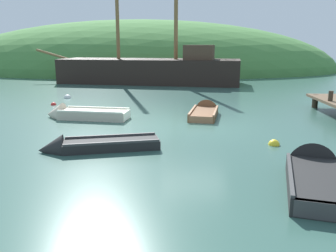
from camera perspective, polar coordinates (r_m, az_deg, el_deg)
The scene contains 10 objects.
ground_plane at distance 13.54m, azimuth 4.30°, elevation -0.03°, with size 120.00×120.00×0.00m, color #33564C.
shore_hill at distance 43.12m, azimuth -4.76°, elevation 9.12°, with size 46.55×24.21×11.73m, color #477F3D.
sailing_ship at distance 28.44m, azimuth -2.73°, elevation 8.47°, with size 17.04×5.96×11.69m.
rowboat_far at distance 8.81m, azimuth 22.91°, elevation -7.65°, with size 2.03×3.59×1.19m.
rowboat_outer_left at distance 15.69m, azimuth 6.06°, elevation 2.11°, with size 1.52×3.13×1.03m.
rowboat_outer_right at distance 15.35m, azimuth -13.87°, elevation 1.69°, with size 3.70×1.50×1.03m.
rowboat_near_dock at distance 10.74m, azimuth -12.14°, elevation -3.40°, with size 3.66×1.71×0.87m.
buoy_red at distance 19.14m, azimuth -18.18°, elevation 3.28°, with size 0.28×0.28×0.28m, color red.
buoy_yellow at distance 11.51m, azimuth 16.92°, elevation -2.98°, with size 0.36×0.36×0.36m, color yellow.
buoy_white at distance 21.30m, azimuth -16.10°, elevation 4.38°, with size 0.43×0.43×0.43m, color white.
Camera 1 is at (-0.46, -13.17, 3.11)m, focal length 37.33 mm.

